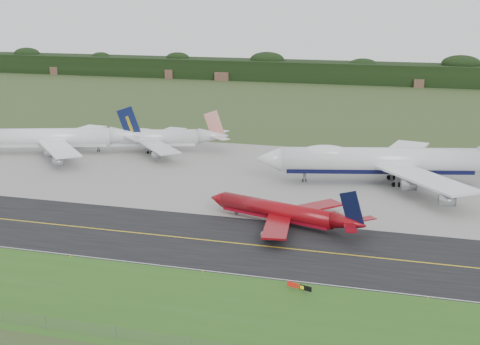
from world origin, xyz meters
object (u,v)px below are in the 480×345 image
object	(u,v)px
jet_ba_747	(389,161)
jet_navy_gold	(54,138)
taxiway_sign	(299,287)
jet_star_tail	(150,138)
jet_red_737	(284,212)

from	to	relation	value
jet_ba_747	jet_navy_gold	bearing A→B (deg)	176.50
jet_navy_gold	taxiway_sign	xyz separation A→B (m)	(98.09, -83.07, -4.00)
jet_star_tail	taxiway_sign	distance (m)	116.60
jet_ba_747	jet_navy_gold	distance (m)	108.10
jet_navy_gold	taxiway_sign	distance (m)	128.60
jet_ba_747	jet_navy_gold	world-z (taller)	jet_ba_747
jet_red_737	jet_star_tail	world-z (taller)	jet_star_tail
jet_ba_747	jet_navy_gold	xyz separation A→B (m)	(-107.89, 6.60, -1.28)
jet_navy_gold	taxiway_sign	bearing A→B (deg)	-40.26
jet_ba_747	jet_red_737	bearing A→B (deg)	-115.40
jet_red_737	jet_star_tail	xyz separation A→B (m)	(-58.81, 59.62, 1.65)
jet_red_737	taxiway_sign	xyz separation A→B (m)	(10.24, -34.27, -1.86)
jet_ba_747	jet_star_tail	size ratio (longest dim) A/B	1.44
jet_navy_gold	jet_star_tail	world-z (taller)	jet_navy_gold
jet_ba_747	taxiway_sign	xyz separation A→B (m)	(-9.79, -76.47, -5.29)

